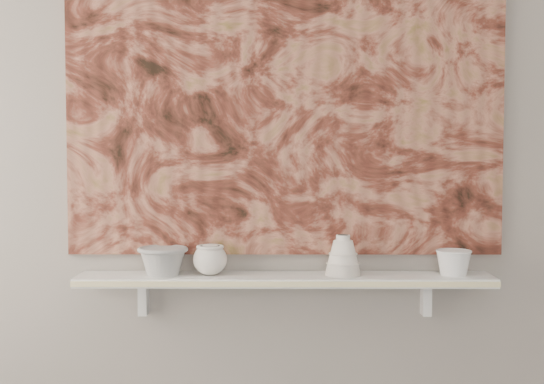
{
  "coord_description": "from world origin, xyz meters",
  "views": [
    {
      "loc": [
        -0.03,
        -1.03,
        1.36
      ],
      "look_at": [
        -0.04,
        1.49,
        1.21
      ],
      "focal_mm": 50.0,
      "sensor_mm": 36.0,
      "label": 1
    }
  ],
  "objects_px": {
    "cup_cream": "(210,259)",
    "shelf": "(285,279)",
    "bell_vessel": "(343,255)",
    "painting": "(285,95)",
    "bowl_white": "(454,262)",
    "bowl_grey": "(163,260)"
  },
  "relations": [
    {
      "from": "shelf",
      "to": "cup_cream",
      "type": "relative_size",
      "value": 12.13
    },
    {
      "from": "bowl_grey",
      "to": "bowl_white",
      "type": "relative_size",
      "value": 1.42
    },
    {
      "from": "cup_cream",
      "to": "bell_vessel",
      "type": "distance_m",
      "value": 0.45
    },
    {
      "from": "bowl_white",
      "to": "painting",
      "type": "bearing_deg",
      "value": 171.95
    },
    {
      "from": "cup_cream",
      "to": "bowl_white",
      "type": "bearing_deg",
      "value": 0.0
    },
    {
      "from": "cup_cream",
      "to": "bell_vessel",
      "type": "xyz_separation_m",
      "value": [
        0.45,
        0.0,
        0.02
      ]
    },
    {
      "from": "painting",
      "to": "bowl_white",
      "type": "relative_size",
      "value": 12.53
    },
    {
      "from": "painting",
      "to": "cup_cream",
      "type": "bearing_deg",
      "value": -162.29
    },
    {
      "from": "cup_cream",
      "to": "shelf",
      "type": "bearing_deg",
      "value": 0.0
    },
    {
      "from": "painting",
      "to": "bowl_white",
      "type": "bearing_deg",
      "value": -8.05
    },
    {
      "from": "painting",
      "to": "bowl_grey",
      "type": "height_order",
      "value": "painting"
    },
    {
      "from": "shelf",
      "to": "cup_cream",
      "type": "height_order",
      "value": "cup_cream"
    },
    {
      "from": "painting",
      "to": "cup_cream",
      "type": "height_order",
      "value": "painting"
    },
    {
      "from": "shelf",
      "to": "bowl_grey",
      "type": "distance_m",
      "value": 0.42
    },
    {
      "from": "cup_cream",
      "to": "bowl_grey",
      "type": "bearing_deg",
      "value": 180.0
    },
    {
      "from": "shelf",
      "to": "bowl_grey",
      "type": "xyz_separation_m",
      "value": [
        -0.41,
        0.0,
        0.06
      ]
    },
    {
      "from": "painting",
      "to": "cup_cream",
      "type": "xyz_separation_m",
      "value": [
        -0.25,
        -0.08,
        -0.56
      ]
    },
    {
      "from": "shelf",
      "to": "bowl_grey",
      "type": "relative_size",
      "value": 8.23
    },
    {
      "from": "shelf",
      "to": "cup_cream",
      "type": "xyz_separation_m",
      "value": [
        -0.25,
        0.0,
        0.07
      ]
    },
    {
      "from": "shelf",
      "to": "bell_vessel",
      "type": "distance_m",
      "value": 0.21
    },
    {
      "from": "shelf",
      "to": "painting",
      "type": "distance_m",
      "value": 0.63
    },
    {
      "from": "shelf",
      "to": "painting",
      "type": "bearing_deg",
      "value": 90.0
    }
  ]
}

